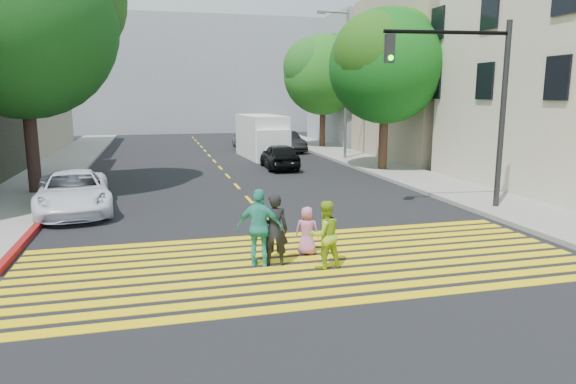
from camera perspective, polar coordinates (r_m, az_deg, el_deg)
name	(u,v)px	position (r m, az deg, el deg)	size (l,w,h in m)	color
ground	(323,281)	(11.22, 3.86, -9.84)	(120.00, 120.00, 0.00)	black
sidewalk_left	(66,162)	(32.61, -23.43, 3.05)	(3.00, 40.00, 0.15)	gray
sidewalk_right	(386,168)	(27.89, 10.87, 2.58)	(3.00, 60.00, 0.15)	gray
curb_red	(35,229)	(16.81, -26.29, -3.67)	(0.20, 8.00, 0.16)	maroon
crosswalk	(306,262)	(12.36, 2.00, -7.82)	(13.40, 5.30, 0.01)	yellow
lane_line	(212,158)	(32.87, -8.49, 3.75)	(0.12, 34.40, 0.01)	yellow
building_right_tan	(458,78)	(34.29, 18.35, 11.98)	(10.00, 10.00, 10.00)	tan
building_right_grey	(383,82)	(43.98, 10.48, 11.95)	(10.00, 10.00, 10.00)	gray
backdrop_block	(185,76)	(58.10, -11.36, 12.57)	(30.00, 8.00, 12.00)	gray
tree_left	(22,13)	(22.71, -27.43, 17.23)	(9.36, 9.34, 10.32)	black
tree_right_near	(386,60)	(27.15, 10.89, 14.19)	(7.44, 7.40, 8.37)	#3B2A15
tree_right_far	(324,71)	(38.69, 4.02, 13.30)	(6.74, 6.38, 8.42)	#462E22
pedestrian_man	(275,230)	(11.94, -1.50, -4.20)	(0.63, 0.41, 1.73)	black
pedestrian_woman	(325,235)	(11.81, 4.11, -4.74)	(0.77, 0.60, 1.58)	#97BD21
pedestrian_child	(307,231)	(12.83, 2.12, -4.31)	(0.59, 0.39, 1.22)	#CB6E9D
pedestrian_extra	(260,228)	(11.89, -3.14, -4.01)	(1.07, 0.45, 1.83)	teal
white_sedan	(73,192)	(18.80, -22.74, -0.02)	(2.33, 5.05, 1.40)	white
dark_car_near	(280,156)	(27.71, -0.95, 4.02)	(1.64, 4.08, 1.39)	black
silver_car	(246,139)	(38.90, -4.68, 5.84)	(1.79, 4.41, 1.28)	gray
dark_car_parked	(286,142)	(36.03, -0.21, 5.60)	(1.51, 4.33, 1.43)	black
white_van	(263,138)	(32.63, -2.83, 6.03)	(2.48, 5.79, 2.67)	white
traffic_signal	(471,90)	(18.26, 19.71, 10.64)	(4.31, 0.72, 6.34)	#282829
street_lamp	(344,76)	(31.37, 6.21, 12.74)	(2.00, 0.32, 8.83)	gray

